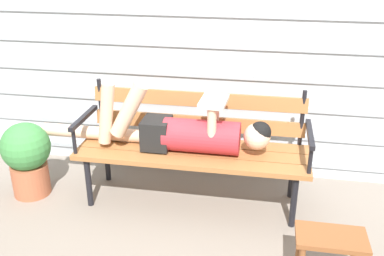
{
  "coord_description": "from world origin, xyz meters",
  "views": [
    {
      "loc": [
        0.51,
        -2.67,
        1.87
      ],
      "look_at": [
        0.0,
        0.18,
        0.61
      ],
      "focal_mm": 41.18,
      "sensor_mm": 36.0,
      "label": 1
    }
  ],
  "objects_px": {
    "potted_plant": "(27,156)",
    "park_bench": "(194,141)",
    "footstool": "(330,245)",
    "reclining_person": "(181,131)"
  },
  "relations": [
    {
      "from": "potted_plant",
      "to": "footstool",
      "type": "bearing_deg",
      "value": -14.62
    },
    {
      "from": "footstool",
      "to": "reclining_person",
      "type": "bearing_deg",
      "value": 145.89
    },
    {
      "from": "reclining_person",
      "to": "potted_plant",
      "type": "bearing_deg",
      "value": -174.51
    },
    {
      "from": "footstool",
      "to": "park_bench",
      "type": "bearing_deg",
      "value": 140.86
    },
    {
      "from": "reclining_person",
      "to": "footstool",
      "type": "relative_size",
      "value": 4.36
    },
    {
      "from": "potted_plant",
      "to": "park_bench",
      "type": "bearing_deg",
      "value": 8.37
    },
    {
      "from": "park_bench",
      "to": "potted_plant",
      "type": "bearing_deg",
      "value": -171.63
    },
    {
      "from": "reclining_person",
      "to": "potted_plant",
      "type": "xyz_separation_m",
      "value": [
        -1.19,
        -0.11,
        -0.25
      ]
    },
    {
      "from": "park_bench",
      "to": "footstool",
      "type": "distance_m",
      "value": 1.23
    },
    {
      "from": "park_bench",
      "to": "reclining_person",
      "type": "relative_size",
      "value": 0.97
    }
  ]
}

